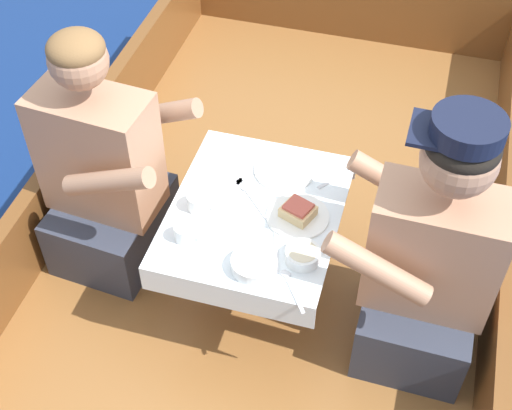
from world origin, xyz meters
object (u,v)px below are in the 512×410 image
Objects in this scene: coffee_cup_port at (199,202)px; sandwich at (298,211)px; coffee_cup_starboard at (185,232)px; person_starboard at (428,264)px; person_port at (104,176)px.

sandwich is at bearing 8.41° from coffee_cup_port.
coffee_cup_port is 0.14m from coffee_cup_starboard.
coffee_cup_starboard is (0.00, -0.14, -0.00)m from coffee_cup_port.
sandwich is 0.37m from coffee_cup_starboard.
sandwich is (-0.44, 0.06, 0.06)m from person_starboard.
sandwich is at bearing 30.18° from coffee_cup_starboard.
coffee_cup_starboard is at bearing -25.84° from person_port.
person_port is at bearing 175.99° from sandwich.
person_starboard reaches higher than coffee_cup_port.
coffee_cup_starboard is at bearing -89.27° from coffee_cup_port.
coffee_cup_port is (-0.32, -0.05, -0.00)m from sandwich.
person_port is at bearing 149.12° from coffee_cup_starboard.
person_starboard is 8.09× the size of sandwich.
coffee_cup_port is (0.40, -0.10, 0.08)m from person_port.
person_starboard is (1.16, -0.11, 0.02)m from person_port.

